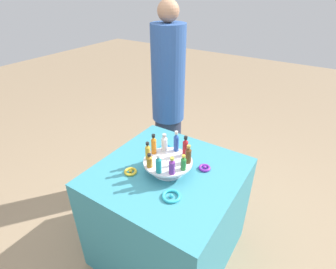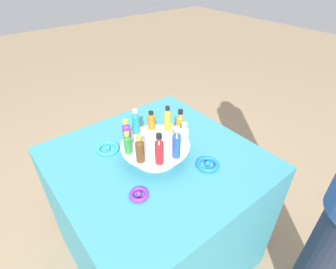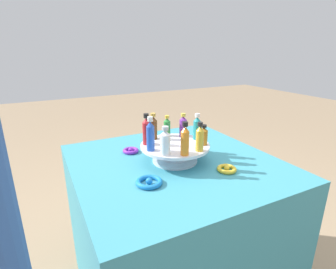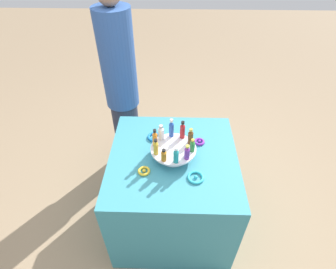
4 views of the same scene
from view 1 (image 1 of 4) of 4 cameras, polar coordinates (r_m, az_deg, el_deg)
name	(u,v)px [view 1 (image 1 of 4)]	position (r m, az deg, el deg)	size (l,w,h in m)	color
ground_plane	(168,248)	(2.20, -0.01, -23.43)	(12.00, 12.00, 0.00)	#997F60
party_table	(168,213)	(1.91, -0.01, -16.78)	(0.87, 0.87, 0.75)	teal
display_stand	(168,164)	(1.62, -0.02, -6.52)	(0.30, 0.30, 0.08)	silver
bottle_clear	(164,143)	(1.67, -0.79, -1.77)	(0.04, 0.04, 0.12)	silver
bottle_orange	(154,145)	(1.64, -3.14, -2.21)	(0.03, 0.03, 0.13)	orange
bottle_gold	(148,152)	(1.59, -4.42, -3.73)	(0.03, 0.03, 0.12)	gold
bottle_amber	(149,161)	(1.53, -4.06, -5.75)	(0.03, 0.03, 0.09)	#AD6B19
bottle_teal	(159,164)	(1.48, -2.06, -6.53)	(0.03, 0.03, 0.12)	teal
bottle_purple	(172,166)	(1.47, 0.87, -6.91)	(0.03, 0.03, 0.11)	#702D93
bottle_green	(183,163)	(1.51, 3.39, -6.20)	(0.03, 0.03, 0.10)	#288438
bottle_brown	(188,155)	(1.56, 4.46, -4.39)	(0.04, 0.04, 0.12)	brown
bottle_red	(185,147)	(1.62, 3.80, -2.67)	(0.03, 0.03, 0.14)	#B21E23
bottle_blue	(176,142)	(1.66, 1.80, -1.61)	(0.03, 0.03, 0.14)	#234CAD
ribbon_bow_blue	(165,149)	(1.83, -0.60, -3.16)	(0.10, 0.10, 0.03)	blue
ribbon_bow_gold	(131,172)	(1.64, -8.16, -7.99)	(0.08, 0.08, 0.02)	gold
ribbon_bow_teal	(171,196)	(1.47, 0.73, -13.27)	(0.10, 0.10, 0.02)	#2DB7CC
ribbon_bow_purple	(205,168)	(1.67, 7.97, -7.19)	(0.08, 0.08, 0.02)	purple
person_figure	(168,103)	(2.33, 0.05, 6.88)	(0.28, 0.28, 1.66)	#282D42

